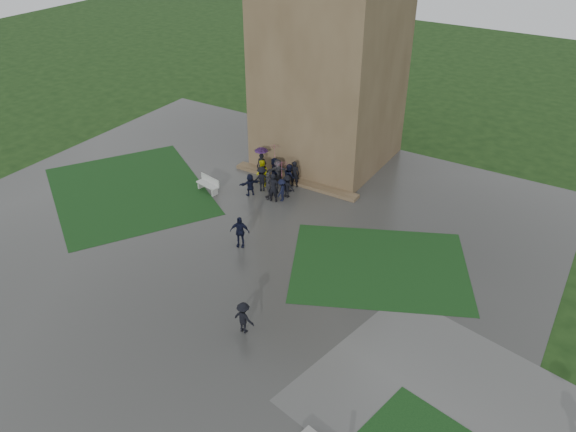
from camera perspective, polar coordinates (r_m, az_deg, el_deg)
The scene contains 10 objects.
ground at distance 29.90m, azimuth -9.85°, elevation -4.83°, with size 120.00×120.00×0.00m, color black.
plaza at distance 31.10m, azimuth -7.48°, elevation -2.98°, with size 34.00×34.00×0.02m, color #353533.
lawn_inset_left at distance 37.50m, azimuth -15.84°, elevation 2.50°, with size 11.00×9.00×0.01m, color black.
lawn_inset_right at distance 29.66m, azimuth 9.28°, elevation -5.04°, with size 9.00×7.00×0.01m, color black.
tower at distance 37.52m, azimuth 4.49°, elevation 18.40°, with size 8.00×8.00×18.00m, color brown.
tower_plinth at distance 37.04m, azimuth 0.74°, elevation 3.60°, with size 9.00×0.80×0.22m, color brown.
bench at distance 36.13m, azimuth -8.09°, elevation 3.22°, with size 1.78×0.87×0.99m.
visitor_cluster at distance 35.70m, azimuth -1.61°, elevation 4.40°, with size 3.59×3.90×2.69m.
pedestrian_mid at distance 30.41m, azimuth -4.93°, elevation -1.60°, with size 1.07×0.61×1.82m, color black.
pedestrian_near at distance 25.13m, azimuth -4.53°, elevation -10.25°, with size 1.01×0.52×1.57m, color black.
Camera 1 is at (16.77, -17.45, 17.55)m, focal length 35.00 mm.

